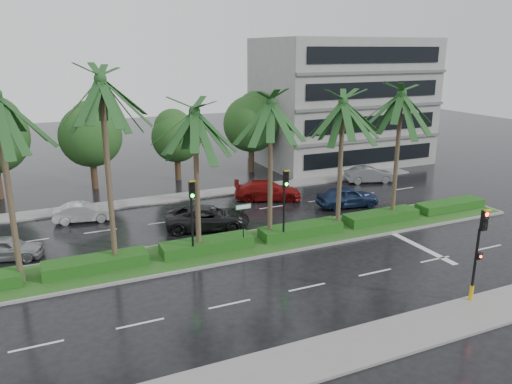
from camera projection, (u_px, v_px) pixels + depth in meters
name	position (u px, v px, depth m)	size (l,w,h in m)	color
ground	(263.00, 250.00, 28.33)	(120.00, 120.00, 0.00)	black
near_sidewalk	(374.00, 342.00, 19.39)	(40.00, 2.40, 0.12)	slate
far_sidewalk	(198.00, 195.00, 38.82)	(40.00, 2.00, 0.12)	slate
median	(256.00, 243.00, 29.19)	(36.00, 4.00, 0.15)	gray
hedge	(256.00, 237.00, 29.08)	(35.20, 1.40, 0.60)	#194012
lane_markings	(313.00, 245.00, 29.16)	(34.00, 13.06, 0.01)	silver
palm_row	(234.00, 110.00, 26.54)	(26.30, 4.20, 10.33)	#3F3224
signal_near	(478.00, 251.00, 21.79)	(0.34, 0.45, 4.36)	black
signal_median_left	(192.00, 208.00, 26.18)	(0.34, 0.42, 4.36)	black
signal_median_right	(285.00, 195.00, 28.36)	(0.34, 0.42, 4.36)	black
street_sign	(243.00, 215.00, 27.77)	(0.95, 0.09, 2.60)	black
bg_trees	(175.00, 126.00, 42.39)	(33.30, 5.35, 7.73)	#3E301C
building	(342.00, 102.00, 49.16)	(16.00, 10.00, 12.00)	gray
car_silver	(6.00, 248.00, 26.97)	(3.81, 1.53, 1.30)	#96989C
car_white	(84.00, 212.00, 32.91)	(3.83, 1.34, 1.26)	#BBBBBB
car_darkgrey	(207.00, 218.00, 31.55)	(5.31, 2.45, 1.48)	black
car_red	(268.00, 190.00, 37.62)	(5.03, 2.05, 1.46)	maroon
car_blue	(347.00, 197.00, 35.94)	(4.48, 1.80, 1.53)	#182749
car_grey	(369.00, 175.00, 42.51)	(4.17, 1.45, 1.37)	slate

